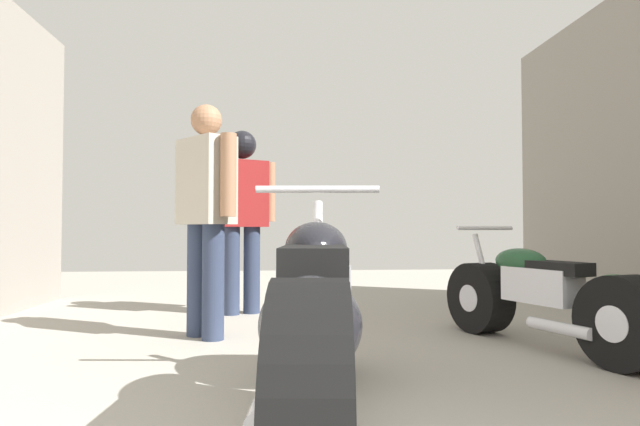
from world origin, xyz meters
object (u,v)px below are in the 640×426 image
object	(u,v)px
mechanic_in_blue	(206,205)
mechanic_with_helmet	(242,204)
motorcycle_maroon_cruiser	(314,322)
motorcycle_black_naked	(545,299)

from	to	relation	value
mechanic_in_blue	mechanic_with_helmet	world-z (taller)	mechanic_with_helmet
mechanic_in_blue	mechanic_with_helmet	xyz separation A→B (m)	(0.19, 1.10, 0.07)
mechanic_with_helmet	motorcycle_maroon_cruiser	bearing A→B (deg)	-81.10
motorcycle_maroon_cruiser	motorcycle_black_naked	xyz separation A→B (m)	(1.63, 1.34, -0.10)
motorcycle_maroon_cruiser	motorcycle_black_naked	distance (m)	2.11
motorcycle_black_naked	mechanic_with_helmet	distance (m)	2.77
motorcycle_maroon_cruiser	motorcycle_black_naked	bearing A→B (deg)	39.53
motorcycle_maroon_cruiser	mechanic_in_blue	bearing A→B (deg)	109.17
motorcycle_black_naked	mechanic_in_blue	size ratio (longest dim) A/B	1.00
mechanic_with_helmet	mechanic_in_blue	bearing A→B (deg)	-100.08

